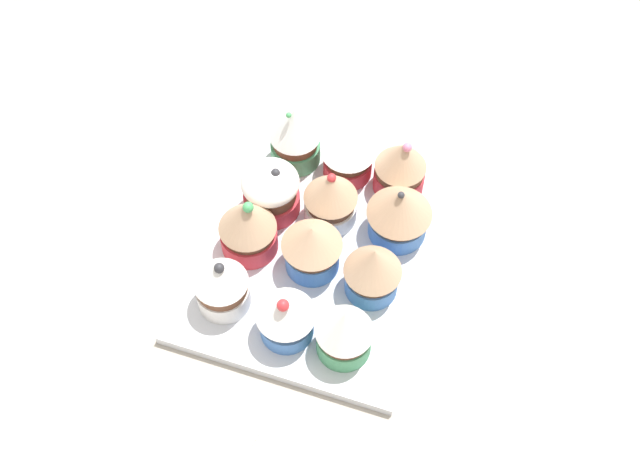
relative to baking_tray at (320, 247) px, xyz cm
name	(u,v)px	position (x,y,z in cm)	size (l,w,h in cm)	color
ground_plane	(320,257)	(0.00, 0.00, -2.10)	(180.00, 180.00, 3.00)	#B2A899
baking_tray	(320,247)	(0.00, 0.00, 0.00)	(30.72, 24.11, 1.20)	silver
cupcake_0	(295,136)	(-10.02, -6.13, 4.62)	(5.59, 5.59, 8.17)	#4C9E6B
cupcake_1	(271,191)	(-2.81, -6.37, 3.80)	(6.17, 6.17, 6.62)	#D1333D
cupcake_2	(247,226)	(2.51, -6.93, 4.43)	(5.99, 5.99, 7.95)	#D1333D
cupcake_3	(221,284)	(9.41, -7.05, 4.09)	(5.43, 5.43, 7.26)	white
cupcake_4	(348,153)	(-9.93, -0.04, 4.03)	(5.97, 5.97, 6.52)	#D1333D
cupcake_5	(331,198)	(-3.60, 0.00, 4.14)	(5.71, 5.71, 7.30)	white
cupcake_6	(311,246)	(2.62, -0.06, 4.20)	(6.23, 6.23, 6.83)	#477AC6
cupcake_7	(290,316)	(10.57, 0.47, 4.04)	(5.84, 5.84, 6.89)	#477AC6
cupcake_8	(401,166)	(-9.78, 5.91, 4.26)	(5.60, 5.60, 7.61)	#D1333D
cupcake_9	(400,211)	(-4.04, 7.30, 4.43)	(6.87, 6.87, 7.48)	#477AC6
cupcake_10	(373,270)	(3.42, 6.56, 4.39)	(5.85, 5.85, 7.23)	#477AC6
cupcake_11	(345,330)	(10.54, 5.83, 4.42)	(5.57, 5.57, 7.45)	#4C9E6B
napkin	(156,444)	(24.70, -7.87, -0.30)	(11.51, 15.49, 0.60)	white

